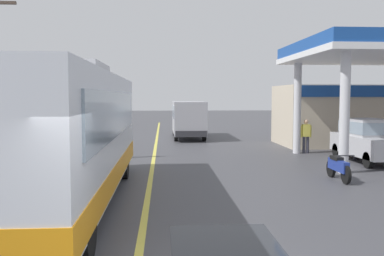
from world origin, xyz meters
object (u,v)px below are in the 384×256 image
object	(u,v)px
coach_bus_main	(68,137)
car_at_pump	(368,138)
motorcycle_parked_forecourt	(338,167)
minibus_opposing_lane	(188,116)
pedestrian_near_pump	(357,138)
pedestrian_by_shop	(306,134)

from	to	relation	value
coach_bus_main	car_at_pump	world-z (taller)	coach_bus_main
motorcycle_parked_forecourt	car_at_pump	bearing A→B (deg)	52.79
minibus_opposing_lane	pedestrian_near_pump	world-z (taller)	minibus_opposing_lane
car_at_pump	motorcycle_parked_forecourt	bearing A→B (deg)	-127.21
motorcycle_parked_forecourt	minibus_opposing_lane	bearing A→B (deg)	105.44
car_at_pump	pedestrian_near_pump	xyz separation A→B (m)	(-0.10, 0.79, -0.08)
car_at_pump	pedestrian_near_pump	world-z (taller)	car_at_pump
coach_bus_main	pedestrian_by_shop	distance (m)	13.19
coach_bus_main	pedestrian_near_pump	distance (m)	13.12
coach_bus_main	car_at_pump	bearing A→B (deg)	29.71
pedestrian_near_pump	pedestrian_by_shop	bearing A→B (deg)	127.34
coach_bus_main	car_at_pump	distance (m)	12.79
minibus_opposing_lane	pedestrian_by_shop	distance (m)	9.69
coach_bus_main	motorcycle_parked_forecourt	world-z (taller)	coach_bus_main
car_at_pump	minibus_opposing_lane	xyz separation A→B (m)	(-6.98, 10.99, 0.46)
minibus_opposing_lane	motorcycle_parked_forecourt	world-z (taller)	minibus_opposing_lane
pedestrian_near_pump	coach_bus_main	bearing A→B (deg)	-147.05
car_at_pump	motorcycle_parked_forecourt	size ratio (longest dim) A/B	2.33
coach_bus_main	pedestrian_by_shop	world-z (taller)	coach_bus_main
coach_bus_main	minibus_opposing_lane	world-z (taller)	coach_bus_main
car_at_pump	minibus_opposing_lane	bearing A→B (deg)	122.42
car_at_pump	motorcycle_parked_forecourt	distance (m)	4.82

